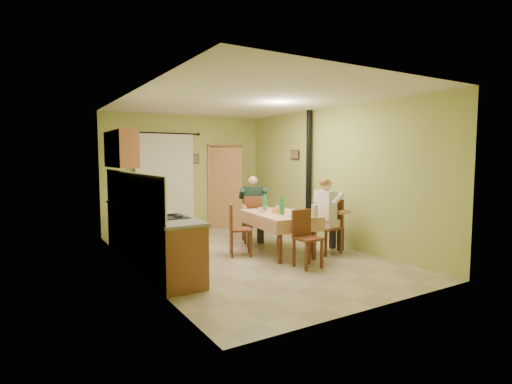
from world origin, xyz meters
TOP-DOWN VIEW (x-y plane):
  - floor at (0.00, 0.00)m, footprint 4.00×6.00m
  - room_shell at (0.00, 0.00)m, footprint 4.04×6.04m
  - kitchen_run at (-1.71, 0.40)m, footprint 0.64×3.64m
  - upper_cabinets at (-1.82, 1.70)m, footprint 0.35×1.40m
  - curtain at (-0.55, 2.90)m, footprint 1.70×0.07m
  - doorway at (1.01, 2.85)m, footprint 0.96×0.55m
  - dining_table at (0.60, -0.16)m, footprint 1.12×1.67m
  - tableware at (0.62, -0.27)m, footprint 0.78×1.67m
  - chair_far at (0.68, 0.93)m, footprint 0.56×0.56m
  - chair_near at (0.45, -1.19)m, footprint 0.39×0.39m
  - chair_right at (1.37, -0.61)m, footprint 0.48×0.48m
  - chair_left at (-0.11, 0.08)m, footprint 0.52×0.52m
  - man_far at (0.68, 0.94)m, footprint 0.65×0.60m
  - man_right at (1.36, -0.61)m, footprint 0.48×0.60m
  - stove_flue at (1.90, 0.60)m, footprint 0.24×0.24m
  - picture_back at (0.25, 2.97)m, footprint 0.19×0.03m
  - picture_right at (1.97, 1.20)m, footprint 0.03×0.31m

SIDE VIEW (x-z plane):
  - floor at x=0.00m, z-range -0.01..0.01m
  - chair_near at x=0.45m, z-range -0.18..0.76m
  - chair_left at x=-0.11m, z-range -0.19..0.77m
  - chair_far at x=0.68m, z-range -0.20..0.79m
  - chair_right at x=1.37m, z-range -0.22..0.80m
  - dining_table at x=0.60m, z-range 0.00..0.76m
  - kitchen_run at x=-1.71m, z-range -0.30..1.26m
  - tableware at x=0.62m, z-range 0.66..0.99m
  - man_far at x=0.68m, z-range 0.18..1.57m
  - man_right at x=1.36m, z-range 0.18..1.57m
  - stove_flue at x=1.90m, z-range -0.38..2.42m
  - doorway at x=1.01m, z-range -0.02..2.13m
  - curtain at x=-0.55m, z-range 0.15..2.37m
  - picture_back at x=0.25m, z-range 1.64..1.86m
  - room_shell at x=0.00m, z-range 0.41..3.23m
  - picture_right at x=1.97m, z-range 1.75..1.96m
  - upper_cabinets at x=-1.82m, z-range 1.60..2.30m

